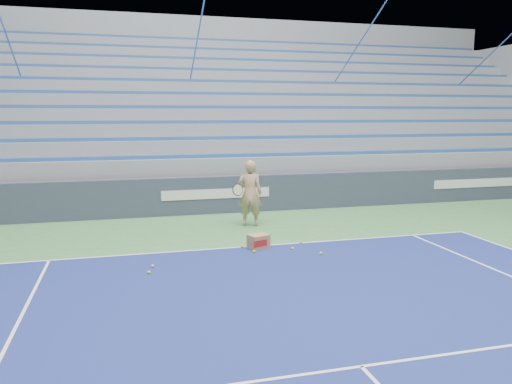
% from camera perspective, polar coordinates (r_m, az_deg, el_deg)
% --- Properties ---
extents(sponsor_barrier, '(30.00, 0.32, 1.10)m').
position_cam_1_polar(sponsor_barrier, '(14.83, -4.63, -0.31)').
color(sponsor_barrier, '#353D50').
rests_on(sponsor_barrier, ground).
extents(bleachers, '(31.00, 9.15, 7.30)m').
position_cam_1_polar(bleachers, '(20.29, -7.61, 7.26)').
color(bleachers, gray).
rests_on(bleachers, ground).
extents(tennis_player, '(0.97, 0.91, 1.74)m').
position_cam_1_polar(tennis_player, '(13.05, -0.71, -0.13)').
color(tennis_player, tan).
rests_on(tennis_player, ground).
extents(ball_box, '(0.50, 0.45, 0.32)m').
position_cam_1_polar(ball_box, '(10.95, 0.30, -5.70)').
color(ball_box, '#A4734F').
rests_on(ball_box, ground).
extents(tennis_ball_0, '(0.07, 0.07, 0.07)m').
position_cam_1_polar(tennis_ball_0, '(10.64, -0.23, -6.82)').
color(tennis_ball_0, '#B7D42B').
rests_on(tennis_ball_0, ground).
extents(tennis_ball_1, '(0.07, 0.07, 0.07)m').
position_cam_1_polar(tennis_ball_1, '(9.50, -12.13, -8.99)').
color(tennis_ball_1, '#B7D42B').
rests_on(tennis_ball_1, ground).
extents(tennis_ball_2, '(0.07, 0.07, 0.07)m').
position_cam_1_polar(tennis_ball_2, '(10.59, 7.43, -6.98)').
color(tennis_ball_2, '#B7D42B').
rests_on(tennis_ball_2, ground).
extents(tennis_ball_3, '(0.07, 0.07, 0.07)m').
position_cam_1_polar(tennis_ball_3, '(11.45, 5.13, -5.72)').
color(tennis_ball_3, '#B7D42B').
rests_on(tennis_ball_3, ground).
extents(tennis_ball_4, '(0.07, 0.07, 0.07)m').
position_cam_1_polar(tennis_ball_4, '(9.86, -11.73, -8.30)').
color(tennis_ball_4, '#B7D42B').
rests_on(tennis_ball_4, ground).
extents(tennis_ball_5, '(0.07, 0.07, 0.07)m').
position_cam_1_polar(tennis_ball_5, '(11.05, -1.58, -6.23)').
color(tennis_ball_5, '#B7D42B').
rests_on(tennis_ball_5, ground).
extents(tennis_ball_6, '(0.07, 0.07, 0.07)m').
position_cam_1_polar(tennis_ball_6, '(10.90, 4.22, -6.47)').
color(tennis_ball_6, '#B7D42B').
rests_on(tennis_ball_6, ground).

